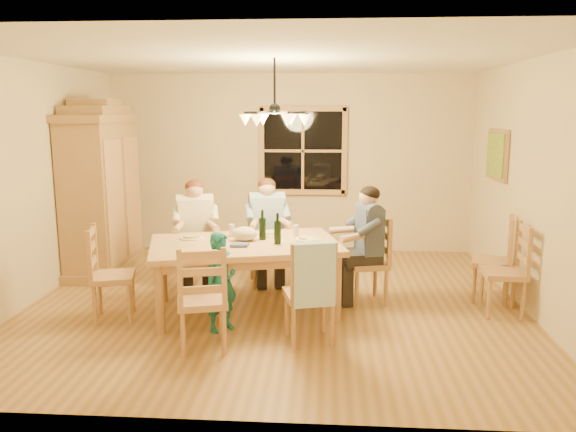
# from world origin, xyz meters

# --- Properties ---
(floor) EXTENTS (5.50, 5.50, 0.00)m
(floor) POSITION_xyz_m (0.00, 0.00, 0.00)
(floor) COLOR olive
(floor) RESTS_ON ground
(ceiling) EXTENTS (5.50, 5.00, 0.02)m
(ceiling) POSITION_xyz_m (0.00, 0.00, 2.70)
(ceiling) COLOR white
(ceiling) RESTS_ON wall_back
(wall_back) EXTENTS (5.50, 0.02, 2.70)m
(wall_back) POSITION_xyz_m (0.00, 2.50, 1.35)
(wall_back) COLOR beige
(wall_back) RESTS_ON floor
(wall_left) EXTENTS (0.02, 5.00, 2.70)m
(wall_left) POSITION_xyz_m (-2.75, 0.00, 1.35)
(wall_left) COLOR beige
(wall_left) RESTS_ON floor
(wall_right) EXTENTS (0.02, 5.00, 2.70)m
(wall_right) POSITION_xyz_m (2.75, 0.00, 1.35)
(wall_right) COLOR beige
(wall_right) RESTS_ON floor
(window) EXTENTS (1.30, 0.06, 1.30)m
(window) POSITION_xyz_m (0.20, 2.47, 1.55)
(window) COLOR black
(window) RESTS_ON wall_back
(painting) EXTENTS (0.06, 0.78, 0.64)m
(painting) POSITION_xyz_m (2.71, 1.20, 1.60)
(painting) COLOR olive
(painting) RESTS_ON wall_right
(chandelier) EXTENTS (0.77, 0.68, 0.71)m
(chandelier) POSITION_xyz_m (-0.00, 0.00, 2.08)
(chandelier) COLOR black
(chandelier) RESTS_ON ceiling
(armoire) EXTENTS (0.66, 1.40, 2.30)m
(armoire) POSITION_xyz_m (-2.42, 1.12, 1.06)
(armoire) COLOR olive
(armoire) RESTS_ON floor
(dining_table) EXTENTS (2.23, 1.68, 0.76)m
(dining_table) POSITION_xyz_m (-0.30, -0.27, 0.66)
(dining_table) COLOR tan
(dining_table) RESTS_ON floor
(chair_far_left) EXTENTS (0.53, 0.52, 0.99)m
(chair_far_left) POSITION_xyz_m (-1.02, 0.52, 0.30)
(chair_far_left) COLOR #A47148
(chair_far_left) RESTS_ON floor
(chair_far_right) EXTENTS (0.53, 0.52, 0.99)m
(chair_far_right) POSITION_xyz_m (-0.17, 0.74, 0.30)
(chair_far_right) COLOR #A47148
(chair_far_right) RESTS_ON floor
(chair_near_left) EXTENTS (0.53, 0.52, 0.99)m
(chair_near_left) POSITION_xyz_m (-0.55, -1.30, 0.30)
(chair_near_left) COLOR #A47148
(chair_near_left) RESTS_ON floor
(chair_near_right) EXTENTS (0.53, 0.52, 0.99)m
(chair_near_right) POSITION_xyz_m (0.41, -1.05, 0.30)
(chair_near_right) COLOR #A47148
(chair_near_right) RESTS_ON floor
(chair_end_left) EXTENTS (0.52, 0.53, 0.99)m
(chair_end_left) POSITION_xyz_m (-1.64, -0.61, 0.30)
(chair_end_left) COLOR #A47148
(chair_end_left) RESTS_ON floor
(chair_end_right) EXTENTS (0.52, 0.53, 0.99)m
(chair_end_right) POSITION_xyz_m (1.03, 0.08, 0.30)
(chair_end_right) COLOR #A47148
(chair_end_right) RESTS_ON floor
(adult_woman) EXTENTS (0.47, 0.50, 0.87)m
(adult_woman) POSITION_xyz_m (-1.02, 0.52, 0.84)
(adult_woman) COLOR beige
(adult_woman) RESTS_ON floor
(adult_plaid_man) EXTENTS (0.47, 0.50, 0.87)m
(adult_plaid_man) POSITION_xyz_m (-0.17, 0.74, 0.84)
(adult_plaid_man) COLOR #346191
(adult_plaid_man) RESTS_ON floor
(adult_slate_man) EXTENTS (0.50, 0.47, 0.87)m
(adult_slate_man) POSITION_xyz_m (1.03, 0.08, 0.84)
(adult_slate_man) COLOR #3F4966
(adult_slate_man) RESTS_ON floor
(towel) EXTENTS (0.39, 0.19, 0.58)m
(towel) POSITION_xyz_m (0.46, -1.23, 0.70)
(towel) COLOR #AAD1E6
(towel) RESTS_ON chair_near_right
(wine_bottle_a) EXTENTS (0.08, 0.08, 0.33)m
(wine_bottle_a) POSITION_xyz_m (-0.13, -0.12, 0.93)
(wine_bottle_a) COLOR black
(wine_bottle_a) RESTS_ON dining_table
(wine_bottle_b) EXTENTS (0.08, 0.08, 0.33)m
(wine_bottle_b) POSITION_xyz_m (0.05, -0.30, 0.93)
(wine_bottle_b) COLOR black
(wine_bottle_b) RESTS_ON dining_table
(plate_woman) EXTENTS (0.26, 0.26, 0.02)m
(plate_woman) POSITION_xyz_m (-0.91, -0.13, 0.77)
(plate_woman) COLOR white
(plate_woman) RESTS_ON dining_table
(plate_plaid) EXTENTS (0.26, 0.26, 0.02)m
(plate_plaid) POSITION_xyz_m (-0.05, 0.11, 0.77)
(plate_plaid) COLOR white
(plate_plaid) RESTS_ON dining_table
(plate_slate) EXTENTS (0.26, 0.26, 0.02)m
(plate_slate) POSITION_xyz_m (0.36, -0.11, 0.77)
(plate_slate) COLOR white
(plate_slate) RESTS_ON dining_table
(wine_glass_a) EXTENTS (0.06, 0.06, 0.14)m
(wine_glass_a) POSITION_xyz_m (-0.49, 0.01, 0.83)
(wine_glass_a) COLOR silver
(wine_glass_a) RESTS_ON dining_table
(wine_glass_b) EXTENTS (0.06, 0.06, 0.14)m
(wine_glass_b) POSITION_xyz_m (0.23, 0.00, 0.83)
(wine_glass_b) COLOR silver
(wine_glass_b) RESTS_ON dining_table
(cap) EXTENTS (0.20, 0.20, 0.11)m
(cap) POSITION_xyz_m (0.44, -0.46, 0.82)
(cap) COLOR beige
(cap) RESTS_ON dining_table
(napkin) EXTENTS (0.21, 0.18, 0.03)m
(napkin) POSITION_xyz_m (-0.33, -0.45, 0.78)
(napkin) COLOR #465481
(napkin) RESTS_ON dining_table
(cloth_bundle) EXTENTS (0.28, 0.22, 0.15)m
(cloth_bundle) POSITION_xyz_m (-0.32, -0.20, 0.84)
(cloth_bundle) COLOR #C4B08E
(cloth_bundle) RESTS_ON dining_table
(child) EXTENTS (0.42, 0.43, 1.00)m
(child) POSITION_xyz_m (-0.45, -0.86, 0.50)
(child) COLOR #1A6E77
(child) RESTS_ON floor
(chair_spare_front) EXTENTS (0.44, 0.46, 0.99)m
(chair_spare_front) POSITION_xyz_m (2.45, -0.19, 0.30)
(chair_spare_front) COLOR #A47148
(chair_spare_front) RESTS_ON floor
(chair_spare_back) EXTENTS (0.52, 0.54, 0.99)m
(chair_spare_back) POSITION_xyz_m (2.45, 0.24, 0.30)
(chair_spare_back) COLOR #A47148
(chair_spare_back) RESTS_ON floor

